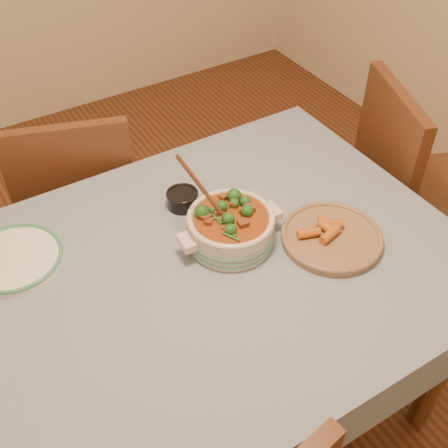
% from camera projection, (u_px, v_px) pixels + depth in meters
% --- Properties ---
extents(floor, '(4.50, 4.50, 0.00)m').
position_uv_depth(floor, '(183.00, 421.00, 2.02)').
color(floor, '#4A2415').
rests_on(floor, ground).
extents(dining_table, '(1.68, 1.08, 0.76)m').
position_uv_depth(dining_table, '(171.00, 304.00, 1.56)').
color(dining_table, brown).
rests_on(dining_table, floor).
extents(stew_casserole, '(0.31, 0.25, 0.29)m').
position_uv_depth(stew_casserole, '(230.00, 226.00, 1.57)').
color(stew_casserole, beige).
rests_on(stew_casserole, dining_table).
extents(white_plate, '(0.32, 0.32, 0.02)m').
position_uv_depth(white_plate, '(14.00, 259.00, 1.55)').
color(white_plate, white).
rests_on(white_plate, dining_table).
extents(condiment_bowl, '(0.11, 0.11, 0.05)m').
position_uv_depth(condiment_bowl, '(182.00, 198.00, 1.71)').
color(condiment_bowl, black).
rests_on(condiment_bowl, dining_table).
extents(fried_plate, '(0.38, 0.38, 0.05)m').
position_uv_depth(fried_plate, '(332.00, 236.00, 1.61)').
color(fried_plate, '#87684A').
rests_on(fried_plate, dining_table).
extents(chair_far, '(0.54, 0.54, 0.91)m').
position_uv_depth(chair_far, '(80.00, 199.00, 2.13)').
color(chair_far, '#55311A').
rests_on(chair_far, floor).
extents(chair_right, '(0.57, 0.57, 0.95)m').
position_uv_depth(chair_right, '(406.00, 185.00, 2.15)').
color(chair_right, '#55311A').
rests_on(chair_right, floor).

